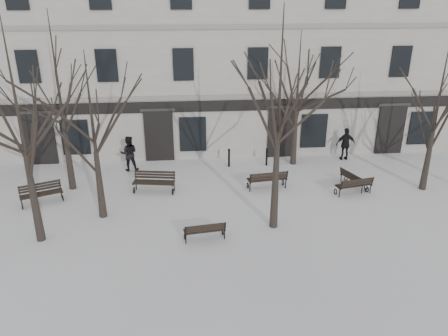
{
  "coord_description": "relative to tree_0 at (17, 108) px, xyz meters",
  "views": [
    {
      "loc": [
        -1.9,
        -15.68,
        9.15
      ],
      "look_at": [
        -0.26,
        3.0,
        1.41
      ],
      "focal_mm": 35.0,
      "sensor_mm": 36.0,
      "label": 1
    }
  ],
  "objects": [
    {
      "name": "tree_6",
      "position": [
        17.29,
        3.21,
        -0.9
      ],
      "size": [
        4.92,
        4.92,
        7.03
      ],
      "color": "black",
      "rests_on": "ground"
    },
    {
      "name": "tree_5",
      "position": [
        11.73,
        7.05,
        -0.78
      ],
      "size": [
        5.06,
        5.06,
        7.23
      ],
      "color": "black",
      "rests_on": "ground"
    },
    {
      "name": "bollard_a",
      "position": [
        8.09,
        6.94,
        -4.73
      ],
      "size": [
        0.14,
        0.14,
        1.06
      ],
      "color": "black",
      "rests_on": "ground"
    },
    {
      "name": "tree_4",
      "position": [
        0.13,
        4.76,
        -0.05
      ],
      "size": [
        5.88,
        5.88,
        8.4
      ],
      "color": "black",
      "rests_on": "ground"
    },
    {
      "name": "ground",
      "position": [
        7.76,
        0.34,
        -5.3
      ],
      "size": [
        100.0,
        100.0,
        0.0
      ],
      "primitive_type": "plane",
      "color": "white",
      "rests_on": "ground"
    },
    {
      "name": "bench_4",
      "position": [
        9.68,
        3.89,
        -4.77
      ],
      "size": [
        2.0,
        0.94,
        0.97
      ],
      "rotation": [
        0.0,
        0.0,
        3.27
      ],
      "color": "black",
      "rests_on": "ground"
    },
    {
      "name": "bollard_b",
      "position": [
        10.19,
        6.94,
        -4.75
      ],
      "size": [
        0.13,
        0.13,
        1.02
      ],
      "color": "black",
      "rests_on": "ground"
    },
    {
      "name": "pedestrian_c",
      "position": [
        14.81,
        7.42,
        -5.3
      ],
      "size": [
        1.11,
        0.48,
        1.89
      ],
      "primitive_type": "imported",
      "rotation": [
        0.0,
        0.0,
        3.12
      ],
      "color": "black",
      "rests_on": "ground"
    },
    {
      "name": "bench_0",
      "position": [
        -0.9,
        3.29,
        -4.8
      ],
      "size": [
        1.92,
        1.3,
        0.92
      ],
      "rotation": [
        0.0,
        0.0,
        0.39
      ],
      "color": "black",
      "rests_on": "ground"
    },
    {
      "name": "bench_5",
      "position": [
        13.96,
        3.73,
        -4.85
      ],
      "size": [
        1.09,
        1.71,
        0.82
      ],
      "rotation": [
        0.0,
        0.0,
        1.92
      ],
      "color": "black",
      "rests_on": "ground"
    },
    {
      "name": "building",
      "position": [
        7.76,
        13.3,
        0.22
      ],
      "size": [
        40.4,
        10.2,
        11.4
      ],
      "color": "#BAB7AC",
      "rests_on": "ground"
    },
    {
      "name": "pedestrian_b",
      "position": [
        2.7,
        6.9,
        -5.3
      ],
      "size": [
        0.97,
        0.77,
        1.92
      ],
      "primitive_type": "imported",
      "rotation": [
        0.0,
        0.0,
        3.19
      ],
      "color": "black",
      "rests_on": "ground"
    },
    {
      "name": "bench_3",
      "position": [
        4.18,
        4.06,
        -4.75
      ],
      "size": [
        2.07,
        1.02,
        1.0
      ],
      "rotation": [
        0.0,
        0.0,
        -0.16
      ],
      "color": "black",
      "rests_on": "ground"
    },
    {
      "name": "bench_2",
      "position": [
        13.7,
        2.93,
        -4.82
      ],
      "size": [
        1.84,
        0.98,
        0.89
      ],
      "rotation": [
        0.0,
        0.0,
        3.34
      ],
      "color": "black",
      "rests_on": "ground"
    },
    {
      "name": "tree_2",
      "position": [
        9.28,
        0.24,
        0.16
      ],
      "size": [
        6.11,
        6.11,
        8.72
      ],
      "color": "black",
      "rests_on": "ground"
    },
    {
      "name": "tree_1",
      "position": [
        2.11,
        1.73,
        -0.9
      ],
      "size": [
        4.93,
        4.93,
        7.04
      ],
      "color": "black",
      "rests_on": "ground"
    },
    {
      "name": "tree_0",
      "position": [
        0.0,
        0.0,
        0.0
      ],
      "size": [
        5.93,
        5.93,
        8.47
      ],
      "color": "black",
      "rests_on": "ground"
    },
    {
      "name": "bench_1",
      "position": [
        6.41,
        -0.58,
        -4.86
      ],
      "size": [
        1.68,
        0.8,
        0.81
      ],
      "rotation": [
        0.0,
        0.0,
        3.28
      ],
      "color": "black",
      "rests_on": "ground"
    }
  ]
}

